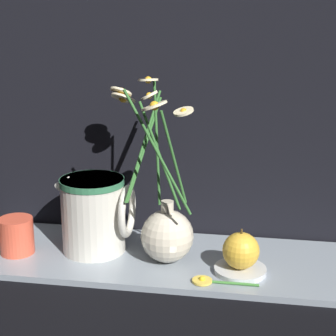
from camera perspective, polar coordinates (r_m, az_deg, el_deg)
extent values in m
plane|color=black|center=(1.11, 0.06, -9.56)|extent=(6.00, 6.00, 0.00)
cube|color=gray|center=(1.11, 0.06, -9.28)|extent=(0.80, 0.25, 0.01)
sphere|color=beige|center=(1.07, -0.30, -6.91)|extent=(0.10, 0.10, 0.10)
cylinder|color=beige|center=(1.05, -0.30, -4.21)|extent=(0.02, 0.02, 0.03)
cylinder|color=#336B2D|center=(0.99, -0.82, 1.18)|extent=(0.08, 0.01, 0.19)
cylinder|color=beige|center=(0.93, -1.40, 6.34)|extent=(0.05, 0.05, 0.02)
sphere|color=gold|center=(0.93, -1.40, 6.34)|extent=(0.02, 0.02, 0.02)
cylinder|color=#336B2D|center=(1.05, -2.56, 2.23)|extent=(0.06, 0.10, 0.20)
cylinder|color=beige|center=(1.07, -4.80, 7.75)|extent=(0.06, 0.05, 0.02)
sphere|color=gold|center=(1.07, -4.80, 7.75)|extent=(0.01, 0.01, 0.01)
cylinder|color=#336B2D|center=(1.05, -2.45, 1.89)|extent=(0.05, 0.09, 0.19)
cylinder|color=beige|center=(1.07, -4.57, 7.09)|extent=(0.06, 0.06, 0.03)
sphere|color=gold|center=(1.07, -4.57, 7.09)|extent=(0.02, 0.02, 0.02)
cylinder|color=#336B2D|center=(1.01, -1.13, 2.58)|extent=(0.02, 0.03, 0.23)
cylinder|color=beige|center=(0.99, -2.02, 8.93)|extent=(0.05, 0.05, 0.01)
sphere|color=gold|center=(0.99, -2.02, 8.93)|extent=(0.01, 0.01, 0.01)
cylinder|color=#336B2D|center=(1.00, 0.60, 0.98)|extent=(0.05, 0.05, 0.18)
cylinder|color=beige|center=(0.96, 1.59, 5.76)|extent=(0.05, 0.05, 0.01)
sphere|color=gold|center=(0.96, 1.59, 5.76)|extent=(0.01, 0.01, 0.01)
cylinder|color=#336B2D|center=(0.96, -1.05, 1.53)|extent=(0.12, 0.01, 0.22)
cylinder|color=beige|center=(0.88, -1.93, 7.37)|extent=(0.03, 0.03, 0.02)
sphere|color=gold|center=(0.88, -1.93, 7.37)|extent=(0.01, 0.01, 0.01)
cylinder|color=#DB5138|center=(1.15, -15.13, -6.65)|extent=(0.07, 0.07, 0.07)
cylinder|color=beige|center=(1.12, -7.61, -4.75)|extent=(0.12, 0.12, 0.15)
cylinder|color=#33724C|center=(1.10, -7.74, -1.39)|extent=(0.13, 0.13, 0.01)
torus|color=beige|center=(1.10, -4.17, -4.41)|extent=(0.01, 0.10, 0.10)
cone|color=beige|center=(1.11, -10.33, -1.44)|extent=(0.05, 0.03, 0.04)
cylinder|color=silver|center=(1.05, 7.34, -10.25)|extent=(0.10, 0.10, 0.01)
sphere|color=gold|center=(1.04, 7.42, -8.33)|extent=(0.07, 0.07, 0.07)
cylinder|color=#4C3819|center=(1.02, 7.49, -6.39)|extent=(0.00, 0.00, 0.01)
cylinder|color=#3D7A33|center=(1.01, 6.36, -11.55)|extent=(0.10, 0.01, 0.01)
cylinder|color=#EAC64C|center=(1.01, 3.49, -11.35)|extent=(0.04, 0.04, 0.00)
sphere|color=yellow|center=(1.01, 3.49, -11.20)|extent=(0.01, 0.01, 0.01)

